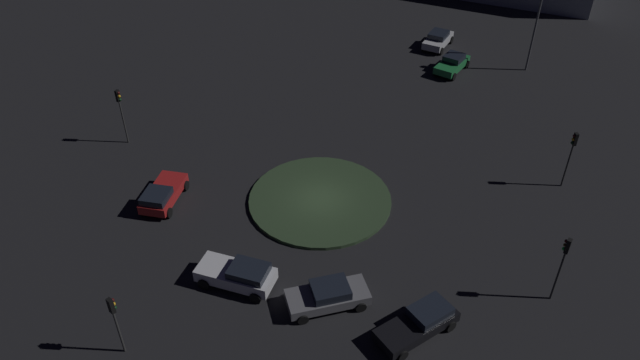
% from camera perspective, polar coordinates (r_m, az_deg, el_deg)
% --- Properties ---
extents(ground_plane, '(117.86, 117.86, 0.00)m').
position_cam_1_polar(ground_plane, '(40.67, 0.00, -1.99)').
color(ground_plane, black).
extents(roundabout_island, '(9.55, 9.55, 0.23)m').
position_cam_1_polar(roundabout_island, '(40.60, 0.00, -1.86)').
color(roundabout_island, '#2D4228').
rests_on(roundabout_island, ground_plane).
extents(car_white, '(4.69, 2.74, 1.55)m').
position_cam_1_polar(car_white, '(34.93, -7.69, -8.77)').
color(car_white, white).
rests_on(car_white, ground_plane).
extents(car_grey, '(4.51, 4.48, 1.42)m').
position_cam_1_polar(car_grey, '(33.69, 0.78, -10.78)').
color(car_grey, slate).
rests_on(car_grey, ground_plane).
extents(car_black, '(3.62, 4.88, 1.42)m').
position_cam_1_polar(car_black, '(32.88, 9.37, -13.07)').
color(car_black, black).
rests_on(car_black, ground_plane).
extents(car_green, '(2.32, 4.23, 1.51)m').
position_cam_1_polar(car_green, '(57.35, 12.34, 10.67)').
color(car_green, '#1E7238').
rests_on(car_green, ground_plane).
extents(car_red, '(3.07, 4.42, 1.46)m').
position_cam_1_polar(car_red, '(41.36, -14.62, -1.30)').
color(car_red, red).
rests_on(car_red, ground_plane).
extents(car_silver, '(2.06, 4.07, 1.53)m').
position_cam_1_polar(car_silver, '(61.74, 11.04, 12.87)').
color(car_silver, silver).
rests_on(car_silver, ground_plane).
extents(traffic_light_west, '(0.36, 0.31, 4.49)m').
position_cam_1_polar(traffic_light_west, '(46.96, -18.26, 6.61)').
color(traffic_light_west, '#2D2D2D').
rests_on(traffic_light_west, ground_plane).
extents(traffic_light_south, '(0.33, 0.38, 3.92)m').
position_cam_1_polar(traffic_light_south, '(31.70, -18.78, -11.91)').
color(traffic_light_south, '#2D2D2D').
rests_on(traffic_light_south, ground_plane).
extents(traffic_light_east, '(0.37, 0.32, 4.47)m').
position_cam_1_polar(traffic_light_east, '(34.68, 21.92, -6.79)').
color(traffic_light_east, '#2D2D2D').
rests_on(traffic_light_east, ground_plane).
extents(traffic_light_northeast, '(0.39, 0.37, 4.31)m').
position_cam_1_polar(traffic_light_northeast, '(43.50, 22.60, 2.69)').
color(traffic_light_northeast, '#2D2D2D').
rests_on(traffic_light_northeast, ground_plane).
extents(streetlamp_north, '(0.54, 0.54, 8.45)m').
position_cam_1_polar(streetlamp_north, '(57.48, 19.90, 14.68)').
color(streetlamp_north, '#4C4C51').
rests_on(streetlamp_north, ground_plane).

